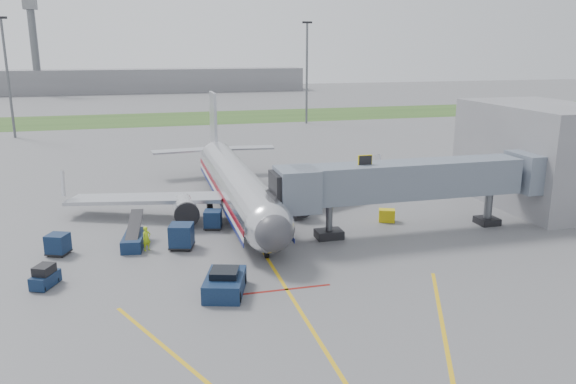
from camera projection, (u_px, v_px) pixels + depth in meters
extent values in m
plane|color=#565659|center=(273.00, 267.00, 40.60)|extent=(400.00, 400.00, 0.00)
cube|color=#2D4C1E|center=(180.00, 118.00, 124.81)|extent=(300.00, 25.00, 0.01)
cube|color=gold|center=(279.00, 278.00, 38.73)|extent=(0.25, 50.00, 0.01)
cube|color=maroon|center=(287.00, 289.00, 36.86)|extent=(6.00, 0.25, 0.01)
cube|color=gold|center=(448.00, 355.00, 28.99)|extent=(9.52, 20.04, 0.01)
cylinder|color=silver|center=(237.00, 184.00, 53.96)|extent=(3.80, 28.00, 3.80)
sphere|color=silver|center=(269.00, 227.00, 40.86)|extent=(3.80, 3.80, 3.80)
sphere|color=#38383D|center=(273.00, 233.00, 39.64)|extent=(2.74, 2.74, 2.74)
cube|color=black|center=(270.00, 222.00, 40.35)|extent=(2.20, 1.20, 0.55)
cone|color=silver|center=(214.00, 153.00, 69.40)|extent=(3.80, 5.00, 3.80)
cube|color=#B7BAC1|center=(213.00, 121.00, 67.93)|extent=(0.35, 4.20, 7.00)
cube|color=#B7BAC1|center=(146.00, 199.00, 52.08)|extent=(15.10, 8.59, 1.13)
cube|color=#B7BAC1|center=(320.00, 187.00, 56.29)|extent=(15.10, 8.59, 1.13)
cylinder|color=silver|center=(185.00, 209.00, 50.20)|extent=(2.10, 3.60, 2.10)
cylinder|color=silver|center=(297.00, 201.00, 52.78)|extent=(2.10, 3.60, 2.10)
cube|color=maroon|center=(256.00, 186.00, 54.52)|extent=(0.05, 28.00, 0.45)
cube|color=navy|center=(256.00, 195.00, 54.75)|extent=(0.05, 28.00, 0.35)
cylinder|color=black|center=(267.00, 254.00, 42.40)|extent=(0.28, 0.70, 0.70)
cylinder|color=black|center=(210.00, 207.00, 54.35)|extent=(0.50, 1.00, 1.00)
cylinder|color=black|center=(262.00, 203.00, 55.64)|extent=(0.50, 1.00, 1.00)
cube|color=slate|center=(408.00, 179.00, 47.35)|extent=(20.00, 3.00, 3.00)
cube|color=slate|center=(297.00, 189.00, 44.97)|extent=(3.20, 3.60, 3.40)
cube|color=black|center=(282.00, 190.00, 44.67)|extent=(1.60, 3.00, 2.80)
cube|color=#D3BB0C|center=(365.00, 161.00, 45.91)|extent=(1.20, 0.15, 1.00)
cylinder|color=#595B60|center=(329.00, 220.00, 46.38)|extent=(0.56, 0.56, 3.10)
cube|color=black|center=(329.00, 234.00, 46.68)|extent=(2.20, 1.60, 0.70)
cylinder|color=#595B60|center=(488.00, 207.00, 50.10)|extent=(0.70, 0.70, 3.10)
cube|color=black|center=(487.00, 221.00, 50.41)|extent=(1.80, 1.80, 0.60)
cube|color=slate|center=(530.00, 172.00, 50.33)|extent=(3.00, 4.00, 3.40)
cube|color=slate|center=(541.00, 155.00, 56.15)|extent=(10.00, 16.00, 10.00)
cylinder|color=#595B60|center=(8.00, 80.00, 96.15)|extent=(0.44, 0.44, 20.00)
cube|color=black|center=(1.00, 18.00, 93.59)|extent=(2.00, 0.40, 0.40)
cylinder|color=#595B60|center=(307.00, 74.00, 114.47)|extent=(0.44, 0.44, 20.00)
cube|color=black|center=(307.00, 22.00, 111.91)|extent=(2.00, 0.40, 0.40)
cube|color=slate|center=(133.00, 81.00, 196.19)|extent=(120.00, 14.00, 8.00)
cylinder|color=#595B60|center=(35.00, 52.00, 181.56)|extent=(2.40, 2.40, 28.00)
cube|color=slate|center=(30.00, 4.00, 177.92)|extent=(4.00, 4.00, 3.00)
cube|color=#0C1C37|center=(225.00, 284.00, 36.18)|extent=(3.43, 4.43, 1.19)
cube|color=black|center=(225.00, 273.00, 35.99)|extent=(2.17, 2.17, 0.54)
cylinder|color=black|center=(206.00, 296.00, 34.90)|extent=(0.48, 0.90, 0.87)
cylinder|color=black|center=(237.00, 296.00, 34.83)|extent=(0.48, 0.90, 0.87)
cylinder|color=black|center=(214.00, 278.00, 37.63)|extent=(0.48, 0.90, 0.87)
cylinder|color=black|center=(243.00, 278.00, 37.55)|extent=(0.48, 0.90, 0.87)
cube|color=#0C1C37|center=(45.00, 280.00, 37.24)|extent=(1.89, 2.39, 0.85)
cube|color=black|center=(44.00, 270.00, 37.06)|extent=(1.49, 1.66, 0.60)
cylinder|color=black|center=(33.00, 288.00, 36.64)|extent=(0.35, 0.46, 0.43)
cylinder|color=black|center=(45.00, 288.00, 36.50)|extent=(0.35, 0.46, 0.43)
cylinder|color=black|center=(47.00, 278.00, 38.10)|extent=(0.35, 0.46, 0.43)
cylinder|color=black|center=(58.00, 279.00, 37.97)|extent=(0.35, 0.46, 0.43)
cube|color=#0C1C37|center=(58.00, 243.00, 42.86)|extent=(1.92, 1.92, 1.46)
cube|color=black|center=(59.00, 252.00, 43.04)|extent=(1.99, 1.99, 0.11)
cylinder|color=black|center=(48.00, 255.00, 42.59)|extent=(0.30, 0.32, 0.26)
cylinder|color=black|center=(62.00, 256.00, 42.43)|extent=(0.30, 0.32, 0.26)
cylinder|color=black|center=(56.00, 250.00, 43.68)|extent=(0.30, 0.32, 0.26)
cylinder|color=black|center=(70.00, 251.00, 43.51)|extent=(0.30, 0.32, 0.26)
cube|color=#0C1C37|center=(181.00, 235.00, 44.16)|extent=(2.17, 2.17, 1.76)
cube|color=black|center=(182.00, 246.00, 44.38)|extent=(2.24, 2.24, 0.14)
cylinder|color=black|center=(172.00, 249.00, 43.74)|extent=(0.33, 0.37, 0.32)
cylinder|color=black|center=(189.00, 249.00, 43.73)|extent=(0.33, 0.37, 0.32)
cylinder|color=black|center=(175.00, 243.00, 45.06)|extent=(0.33, 0.37, 0.32)
cylinder|color=black|center=(192.00, 243.00, 45.05)|extent=(0.33, 0.37, 0.32)
cube|color=#0C1C37|center=(213.00, 219.00, 49.01)|extent=(1.79, 1.79, 1.47)
cube|color=black|center=(213.00, 227.00, 49.19)|extent=(1.85, 1.85, 0.11)
cylinder|color=black|center=(206.00, 229.00, 48.64)|extent=(0.27, 0.31, 0.27)
cylinder|color=black|center=(219.00, 229.00, 48.65)|extent=(0.27, 0.31, 0.27)
cylinder|color=black|center=(208.00, 225.00, 49.74)|extent=(0.27, 0.31, 0.27)
cylinder|color=black|center=(220.00, 225.00, 49.75)|extent=(0.27, 0.31, 0.27)
cube|color=#0C1C37|center=(134.00, 240.00, 44.70)|extent=(2.08, 4.14, 0.99)
cube|color=black|center=(134.00, 226.00, 44.97)|extent=(1.60, 4.53, 1.55)
cylinder|color=black|center=(124.00, 249.00, 43.31)|extent=(0.33, 0.64, 0.62)
cylinder|color=black|center=(139.00, 249.00, 43.44)|extent=(0.33, 0.64, 0.62)
cylinder|color=black|center=(130.00, 237.00, 46.06)|extent=(0.33, 0.64, 0.62)
cylinder|color=black|center=(144.00, 237.00, 46.19)|extent=(0.33, 0.64, 0.62)
cube|color=#D3BB0C|center=(387.00, 215.00, 51.06)|extent=(1.69, 1.43, 1.14)
cylinder|color=black|center=(381.00, 220.00, 51.23)|extent=(0.29, 0.34, 0.29)
cylinder|color=black|center=(392.00, 220.00, 51.11)|extent=(0.29, 0.34, 0.29)
imported|color=#A5CB17|center=(147.00, 239.00, 43.69)|extent=(0.85, 0.78, 1.95)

